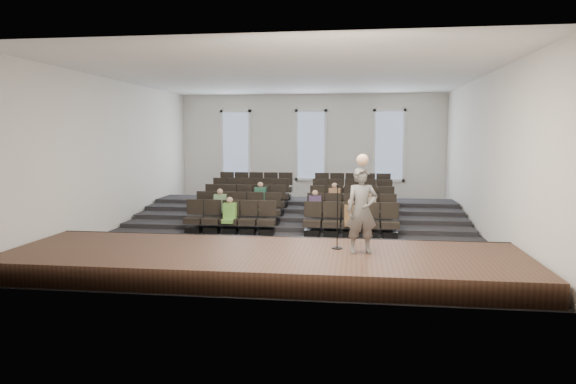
% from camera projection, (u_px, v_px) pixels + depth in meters
% --- Properties ---
extents(ground, '(14.00, 14.00, 0.00)m').
position_uv_depth(ground, '(292.00, 232.00, 16.79)').
color(ground, black).
rests_on(ground, ground).
extents(ceiling, '(12.00, 14.00, 0.02)m').
position_uv_depth(ceiling, '(292.00, 76.00, 16.24)').
color(ceiling, white).
rests_on(ceiling, ground).
extents(wall_back, '(12.00, 0.04, 5.00)m').
position_uv_depth(wall_back, '(311.00, 150.00, 23.43)').
color(wall_back, silver).
rests_on(wall_back, ground).
extents(wall_front, '(12.00, 0.04, 5.00)m').
position_uv_depth(wall_front, '(244.00, 170.00, 9.60)').
color(wall_front, silver).
rests_on(wall_front, ground).
extents(wall_left, '(0.04, 14.00, 5.00)m').
position_uv_depth(wall_left, '(115.00, 155.00, 17.31)').
color(wall_left, silver).
rests_on(wall_left, ground).
extents(wall_right, '(0.04, 14.00, 5.00)m').
position_uv_depth(wall_right, '(486.00, 156.00, 15.71)').
color(wall_right, silver).
rests_on(wall_right, ground).
extents(stage, '(11.80, 3.60, 0.50)m').
position_uv_depth(stage, '(263.00, 262.00, 11.73)').
color(stage, '#452C1D').
rests_on(stage, ground).
extents(stage_lip, '(11.80, 0.06, 0.52)m').
position_uv_depth(stage_lip, '(276.00, 246.00, 13.48)').
color(stage_lip, black).
rests_on(stage_lip, ground).
extents(risers, '(11.80, 4.80, 0.60)m').
position_uv_depth(risers, '(302.00, 212.00, 19.89)').
color(risers, black).
rests_on(risers, ground).
extents(seating_rows, '(6.80, 4.70, 1.67)m').
position_uv_depth(seating_rows, '(297.00, 205.00, 18.23)').
color(seating_rows, black).
rests_on(seating_rows, ground).
extents(windows, '(8.44, 0.10, 3.24)m').
position_uv_depth(windows, '(311.00, 145.00, 23.34)').
color(windows, white).
rests_on(windows, wall_back).
extents(audience, '(5.45, 2.64, 1.10)m').
position_uv_depth(audience, '(296.00, 205.00, 17.13)').
color(audience, '#6AAA44').
rests_on(audience, seating_rows).
extents(speaker, '(0.79, 0.60, 1.93)m').
position_uv_depth(speaker, '(362.00, 211.00, 11.49)').
color(speaker, '#5D5A58').
rests_on(speaker, stage).
extents(mic_stand, '(0.25, 0.25, 1.52)m').
position_uv_depth(mic_stand, '(337.00, 230.00, 11.97)').
color(mic_stand, black).
rests_on(mic_stand, stage).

